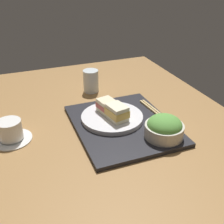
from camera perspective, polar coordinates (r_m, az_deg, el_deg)
The scene contains 9 objects.
ground_plane at distance 92.33cm, azimuth -1.45°, elevation -5.77°, with size 140.00×100.00×3.00cm, color olive.
serving_tray at distance 96.31cm, azimuth 2.20°, elevation -2.60°, with size 38.40×31.80×1.41cm, color black.
sandwich_plate at distance 97.66cm, azimuth 0.01°, elevation -1.08°, with size 21.46×21.46×1.54cm, color silver.
sandwich_near at distance 93.88cm, azimuth 1.02°, elevation -0.08°, with size 8.26×6.95×5.13cm.
sandwich_far at distance 98.35cm, azimuth -0.95°, elevation 1.18°, with size 8.33×6.75×4.56cm.
salad_bowl at distance 88.85cm, azimuth 10.57°, elevation -3.14°, with size 12.24×12.24×7.17cm.
chopsticks_pair at distance 102.89cm, azimuth 9.01°, elevation -0.06°, with size 20.66×3.31×0.70cm.
coffee_cup at distance 93.92cm, azimuth -19.87°, elevation -3.74°, with size 12.61×12.61×6.87cm.
drinking_glass at distance 120.44cm, azimuth -4.31°, elevation 6.29°, with size 6.48×6.48×9.51cm, color silver.
Camera 1 is at (-71.38, 25.41, 51.26)cm, focal length 45.04 mm.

